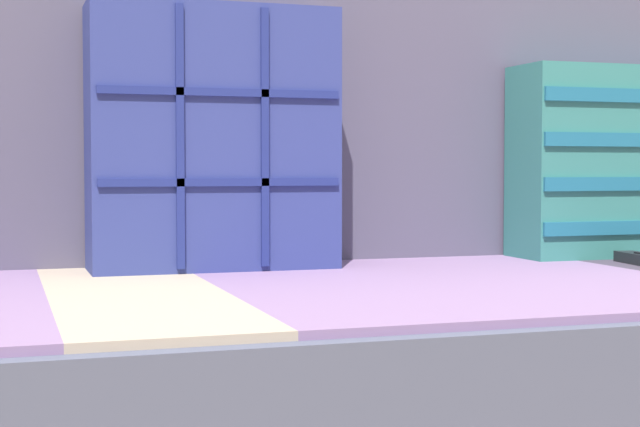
# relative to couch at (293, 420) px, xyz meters

# --- Properties ---
(couch) EXTENTS (2.15, 0.86, 0.39)m
(couch) POSITION_rel_couch_xyz_m (0.00, 0.00, 0.00)
(couch) COLOR #3D3838
(couch) RESTS_ON ground_plane
(sofa_backrest) EXTENTS (2.10, 0.14, 0.56)m
(sofa_backrest) POSITION_rel_couch_xyz_m (-0.00, 0.36, 0.47)
(sofa_backrest) COLOR #514C60
(sofa_backrest) RESTS_ON couch
(throw_pillow_quilted) EXTENTS (0.39, 0.14, 0.41)m
(throw_pillow_quilted) POSITION_rel_couch_xyz_m (-0.07, 0.22, 0.40)
(throw_pillow_quilted) COLOR navy
(throw_pillow_quilted) RESTS_ON couch
(throw_pillow_striped) EXTENTS (0.39, 0.14, 0.34)m
(throw_pillow_striped) POSITION_rel_couch_xyz_m (0.68, 0.22, 0.37)
(throw_pillow_striped) COLOR #337A70
(throw_pillow_striped) RESTS_ON couch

